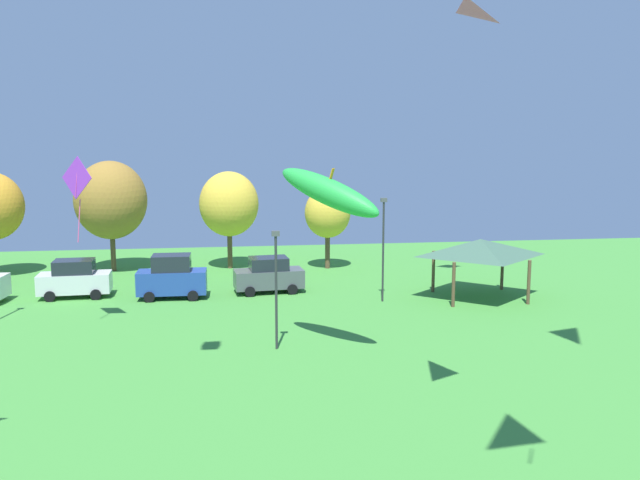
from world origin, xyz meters
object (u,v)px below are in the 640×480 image
kite_flying_0 (329,192)px  kite_flying_4 (77,181)px  park_pavilion (480,248)px  treeline_tree_4 (328,213)px  light_post_2 (383,243)px  parked_car_third_from_left (172,277)px  treeline_tree_3 (229,204)px  parked_car_rightmost_in_row (269,275)px  treeline_tree_2 (111,200)px  kite_flying_1 (500,47)px  parked_car_second_from_left (75,279)px  light_post_1 (276,282)px

kite_flying_0 → kite_flying_4: bearing=153.9°
park_pavilion → treeline_tree_4: bearing=126.6°
kite_flying_4 → light_post_2: (16.28, 3.73, -4.05)m
parked_car_third_from_left → treeline_tree_3: size_ratio=0.57×
parked_car_rightmost_in_row → treeline_tree_3: bearing=100.0°
kite_flying_4 → treeline_tree_2: bearing=93.7°
park_pavilion → treeline_tree_3: bearing=142.5°
kite_flying_1 → parked_car_rightmost_in_row: bearing=104.2°
treeline_tree_3 → treeline_tree_4: bearing=-8.1°
parked_car_second_from_left → kite_flying_0: bearing=-46.3°
park_pavilion → treeline_tree_4: (-7.72, 10.41, 1.03)m
kite_flying_4 → park_pavilion: bearing=9.8°
parked_car_rightmost_in_row → light_post_1: light_post_1 is taller
parked_car_second_from_left → park_pavilion: bearing=-10.8°
light_post_1 → treeline_tree_2: (-10.40, 19.80, 2.01)m
kite_flying_4 → light_post_2: 17.19m
parked_car_second_from_left → treeline_tree_2: treeline_tree_2 is taller
light_post_1 → treeline_tree_2: bearing=117.7°
kite_flying_4 → park_pavilion: (22.26, 3.83, -4.45)m
light_post_2 → treeline_tree_2: bearing=146.1°
kite_flying_0 → treeline_tree_4: kite_flying_0 is taller
treeline_tree_4 → light_post_2: bearing=-80.6°
kite_flying_0 → parked_car_third_from_left: size_ratio=1.14×
kite_flying_4 → parked_car_third_from_left: 9.62m
kite_flying_1 → parked_car_rightmost_in_row: kite_flying_1 is taller
kite_flying_0 → treeline_tree_3: size_ratio=0.66×
treeline_tree_3 → parked_car_rightmost_in_row: bearing=-74.1°
park_pavilion → treeline_tree_3: size_ratio=0.82×
light_post_2 → treeline_tree_3: 14.61m
kite_flying_1 → kite_flying_4: (-15.30, 14.96, -4.77)m
parked_car_second_from_left → light_post_1: (11.39, -11.72, 2.00)m
park_pavilion → treeline_tree_4: size_ratio=0.98×
parked_car_third_from_left → parked_car_rightmost_in_row: (5.86, 0.78, -0.18)m
kite_flying_1 → park_pavilion: 22.06m
kite_flying_0 → light_post_2: kite_flying_0 is taller
parked_car_second_from_left → kite_flying_1: bearing=-54.8°
kite_flying_4 → park_pavilion: 23.03m
parked_car_rightmost_in_row → park_pavilion: (12.52, -3.15, 1.97)m
kite_flying_4 → treeline_tree_3: kite_flying_4 is taller
kite_flying_0 → light_post_2: bearing=63.8°
kite_flying_4 → parked_car_rightmost_in_row: 13.60m
treeline_tree_4 → parked_car_second_from_left: bearing=-157.1°
light_post_1 → parked_car_third_from_left: bearing=117.4°
treeline_tree_3 → treeline_tree_4: treeline_tree_3 is taller
kite_flying_0 → kite_flying_1: kite_flying_1 is taller
kite_flying_4 → light_post_1: (9.41, -4.46, -4.39)m
kite_flying_4 → light_post_1: 11.30m
parked_car_third_from_left → treeline_tree_2: bearing=118.8°
treeline_tree_4 → treeline_tree_2: bearing=175.9°
kite_flying_1 → treeline_tree_4: bearing=91.5°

